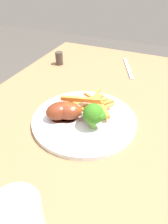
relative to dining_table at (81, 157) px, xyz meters
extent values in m
cube|color=#8E6B47|center=(0.00, 0.00, 0.10)|extent=(1.17, 0.70, 0.03)
cylinder|color=brown|center=(0.52, 0.29, -0.28)|extent=(0.06, 0.06, 0.73)
cylinder|color=silver|center=(0.02, 0.00, 0.12)|extent=(0.28, 0.28, 0.01)
cylinder|color=#82BE4F|center=(0.00, -0.04, 0.14)|extent=(0.02, 0.02, 0.02)
sphere|color=#34731C|center=(0.00, -0.04, 0.17)|extent=(0.05, 0.05, 0.05)
sphere|color=#34731C|center=(0.01, -0.02, 0.17)|extent=(0.02, 0.02, 0.02)
sphere|color=#34731C|center=(0.00, -0.05, 0.17)|extent=(0.03, 0.03, 0.03)
sphere|color=#34731C|center=(-0.01, -0.05, 0.17)|extent=(0.02, 0.02, 0.02)
cube|color=orange|center=(0.08, 0.01, 0.13)|extent=(0.05, 0.09, 0.01)
cube|color=orange|center=(0.05, -0.04, 0.15)|extent=(0.09, 0.05, 0.01)
cube|color=orange|center=(0.08, -0.01, 0.14)|extent=(0.08, 0.08, 0.01)
cube|color=orange|center=(0.07, 0.03, 0.14)|extent=(0.08, 0.08, 0.01)
cube|color=orange|center=(0.08, -0.03, 0.14)|extent=(0.07, 0.06, 0.01)
cube|color=orange|center=(0.09, 0.00, 0.15)|extent=(0.11, 0.02, 0.01)
cube|color=orange|center=(0.12, 0.00, 0.14)|extent=(0.06, 0.03, 0.01)
cube|color=orange|center=(0.05, 0.02, 0.17)|extent=(0.04, 0.11, 0.01)
cube|color=orange|center=(0.07, 0.02, 0.13)|extent=(0.04, 0.09, 0.01)
cube|color=orange|center=(0.10, 0.00, 0.13)|extent=(0.05, 0.06, 0.01)
cube|color=orange|center=(0.08, -0.02, 0.13)|extent=(0.09, 0.04, 0.01)
cube|color=orange|center=(0.09, 0.00, 0.14)|extent=(0.09, 0.07, 0.01)
cube|color=orange|center=(0.07, -0.03, 0.15)|extent=(0.09, 0.07, 0.01)
cube|color=orange|center=(0.09, 0.00, 0.15)|extent=(0.04, 0.07, 0.01)
cube|color=orange|center=(0.05, 0.04, 0.13)|extent=(0.03, 0.09, 0.01)
cube|color=orange|center=(0.05, -0.02, 0.15)|extent=(0.08, 0.02, 0.01)
cube|color=orange|center=(0.05, 0.03, 0.14)|extent=(0.06, 0.09, 0.01)
cylinder|color=#4D1A0E|center=(0.00, 0.06, 0.13)|extent=(0.05, 0.05, 0.00)
ellipsoid|color=maroon|center=(0.00, 0.06, 0.15)|extent=(0.09, 0.09, 0.05)
cylinder|color=beige|center=(0.05, 0.02, 0.15)|extent=(0.04, 0.04, 0.01)
sphere|color=silver|center=(0.07, 0.01, 0.15)|extent=(0.02, 0.02, 0.02)
cylinder|color=#511C10|center=(0.01, 0.04, 0.13)|extent=(0.05, 0.05, 0.00)
ellipsoid|color=maroon|center=(0.01, 0.04, 0.15)|extent=(0.06, 0.08, 0.04)
cylinder|color=beige|center=(0.02, -0.01, 0.15)|extent=(0.02, 0.03, 0.01)
sphere|color=silver|center=(0.02, -0.03, 0.15)|extent=(0.02, 0.02, 0.02)
cylinder|color=#5C220F|center=(0.01, 0.04, 0.13)|extent=(0.04, 0.04, 0.00)
ellipsoid|color=brown|center=(0.01, 0.04, 0.15)|extent=(0.07, 0.09, 0.05)
cylinder|color=beige|center=(0.03, -0.02, 0.15)|extent=(0.02, 0.05, 0.01)
sphere|color=silver|center=(0.03, -0.04, 0.15)|extent=(0.02, 0.02, 0.02)
cube|color=silver|center=(0.40, -0.02, 0.12)|extent=(0.18, 0.09, 0.00)
cylinder|color=#423833|center=(0.33, 0.24, 0.14)|extent=(0.03, 0.03, 0.05)
camera|label=1|loc=(-0.40, -0.18, 0.49)|focal=34.72mm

